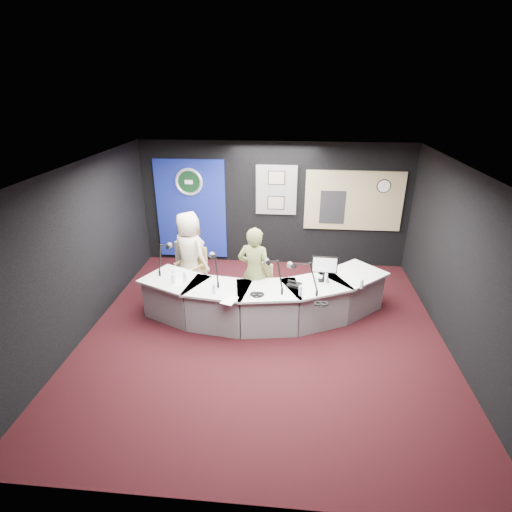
# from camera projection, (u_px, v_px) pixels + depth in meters

# --- Properties ---
(ground) EXTENTS (6.00, 6.00, 0.00)m
(ground) POSITION_uv_depth(u_px,v_px,m) (263.00, 334.00, 6.80)
(ground) COLOR black
(ground) RESTS_ON ground
(ceiling) EXTENTS (6.00, 6.00, 0.02)m
(ceiling) POSITION_uv_depth(u_px,v_px,m) (265.00, 170.00, 5.68)
(ceiling) COLOR silver
(ceiling) RESTS_ON ground
(wall_back) EXTENTS (6.00, 0.02, 2.80)m
(wall_back) POSITION_uv_depth(u_px,v_px,m) (274.00, 205.00, 8.98)
(wall_back) COLOR black
(wall_back) RESTS_ON ground
(wall_front) EXTENTS (6.00, 0.02, 2.80)m
(wall_front) POSITION_uv_depth(u_px,v_px,m) (239.00, 399.00, 3.51)
(wall_front) COLOR black
(wall_front) RESTS_ON ground
(wall_left) EXTENTS (0.02, 6.00, 2.80)m
(wall_left) POSITION_uv_depth(u_px,v_px,m) (80.00, 252.00, 6.49)
(wall_left) COLOR black
(wall_left) RESTS_ON ground
(wall_right) EXTENTS (0.02, 6.00, 2.80)m
(wall_right) POSITION_uv_depth(u_px,v_px,m) (463.00, 267.00, 5.99)
(wall_right) COLOR black
(wall_right) RESTS_ON ground
(broadcast_desk) EXTENTS (4.50, 1.90, 0.75)m
(broadcast_desk) POSITION_uv_depth(u_px,v_px,m) (263.00, 299.00, 7.16)
(broadcast_desk) COLOR silver
(broadcast_desk) RESTS_ON ground
(backdrop_panel) EXTENTS (1.60, 0.05, 2.30)m
(backdrop_panel) POSITION_uv_depth(u_px,v_px,m) (191.00, 210.00, 9.17)
(backdrop_panel) COLOR navy
(backdrop_panel) RESTS_ON wall_back
(agency_seal) EXTENTS (0.63, 0.07, 0.63)m
(agency_seal) POSITION_uv_depth(u_px,v_px,m) (189.00, 182.00, 8.87)
(agency_seal) COLOR silver
(agency_seal) RESTS_ON backdrop_panel
(seal_center) EXTENTS (0.48, 0.01, 0.48)m
(seal_center) POSITION_uv_depth(u_px,v_px,m) (189.00, 182.00, 8.87)
(seal_center) COLOR black
(seal_center) RESTS_ON backdrop_panel
(pinboard) EXTENTS (0.90, 0.04, 1.10)m
(pinboard) POSITION_uv_depth(u_px,v_px,m) (276.00, 190.00, 8.80)
(pinboard) COLOR slate
(pinboard) RESTS_ON wall_back
(framed_photo_upper) EXTENTS (0.34, 0.02, 0.27)m
(framed_photo_upper) POSITION_uv_depth(u_px,v_px,m) (276.00, 178.00, 8.66)
(framed_photo_upper) COLOR gray
(framed_photo_upper) RESTS_ON pinboard
(framed_photo_lower) EXTENTS (0.34, 0.02, 0.27)m
(framed_photo_lower) POSITION_uv_depth(u_px,v_px,m) (276.00, 203.00, 8.89)
(framed_photo_lower) COLOR gray
(framed_photo_lower) RESTS_ON pinboard
(booth_window_frame) EXTENTS (2.12, 0.06, 1.32)m
(booth_window_frame) POSITION_uv_depth(u_px,v_px,m) (354.00, 201.00, 8.74)
(booth_window_frame) COLOR tan
(booth_window_frame) RESTS_ON wall_back
(booth_glow) EXTENTS (2.00, 0.02, 1.20)m
(booth_glow) POSITION_uv_depth(u_px,v_px,m) (354.00, 201.00, 8.73)
(booth_glow) COLOR #D6C587
(booth_glow) RESTS_ON booth_window_frame
(equipment_rack) EXTENTS (0.55, 0.02, 0.75)m
(equipment_rack) POSITION_uv_depth(u_px,v_px,m) (332.00, 207.00, 8.81)
(equipment_rack) COLOR black
(equipment_rack) RESTS_ON booth_window_frame
(wall_clock) EXTENTS (0.28, 0.01, 0.28)m
(wall_clock) POSITION_uv_depth(u_px,v_px,m) (384.00, 186.00, 8.52)
(wall_clock) COLOR white
(wall_clock) RESTS_ON booth_window_frame
(armchair_left) EXTENTS (0.71, 0.71, 0.92)m
(armchair_left) POSITION_uv_depth(u_px,v_px,m) (191.00, 272.00, 7.99)
(armchair_left) COLOR #AA8D4D
(armchair_left) RESTS_ON ground
(armchair_right) EXTENTS (0.72, 0.72, 0.96)m
(armchair_right) POSITION_uv_depth(u_px,v_px,m) (255.00, 290.00, 7.24)
(armchair_right) COLOR #AA8D4D
(armchair_right) RESTS_ON ground
(draped_jacket) EXTENTS (0.48, 0.35, 0.70)m
(draped_jacket) POSITION_uv_depth(u_px,v_px,m) (186.00, 260.00, 8.13)
(draped_jacket) COLOR slate
(draped_jacket) RESTS_ON armchair_left
(person_man) EXTENTS (0.99, 0.91, 1.70)m
(person_man) POSITION_uv_depth(u_px,v_px,m) (190.00, 254.00, 7.83)
(person_man) COLOR beige
(person_man) RESTS_ON ground
(person_woman) EXTENTS (0.69, 0.52, 1.68)m
(person_woman) POSITION_uv_depth(u_px,v_px,m) (255.00, 272.00, 7.10)
(person_woman) COLOR #5E6535
(person_woman) RESTS_ON ground
(computer_monitor) EXTENTS (0.40, 0.04, 0.27)m
(computer_monitor) POSITION_uv_depth(u_px,v_px,m) (325.00, 264.00, 6.85)
(computer_monitor) COLOR black
(computer_monitor) RESTS_ON broadcast_desk
(desk_phone) EXTENTS (0.27, 0.25, 0.05)m
(desk_phone) POSITION_uv_depth(u_px,v_px,m) (294.00, 285.00, 6.80)
(desk_phone) COLOR black
(desk_phone) RESTS_ON broadcast_desk
(headphones_near) EXTENTS (0.20, 0.20, 0.03)m
(headphones_near) POSITION_uv_depth(u_px,v_px,m) (321.00, 304.00, 6.23)
(headphones_near) COLOR black
(headphones_near) RESTS_ON broadcast_desk
(headphones_far) EXTENTS (0.22, 0.22, 0.04)m
(headphones_far) POSITION_uv_depth(u_px,v_px,m) (257.00, 294.00, 6.51)
(headphones_far) COLOR black
(headphones_far) RESTS_ON broadcast_desk
(paper_stack) EXTENTS (0.27, 0.32, 0.00)m
(paper_stack) POSITION_uv_depth(u_px,v_px,m) (177.00, 283.00, 6.91)
(paper_stack) COLOR white
(paper_stack) RESTS_ON broadcast_desk
(notepad) EXTENTS (0.28, 0.34, 0.00)m
(notepad) POSITION_uv_depth(u_px,v_px,m) (229.00, 300.00, 6.36)
(notepad) COLOR white
(notepad) RESTS_ON broadcast_desk
(boom_mic_a) EXTENTS (0.16, 0.74, 0.60)m
(boom_mic_a) POSITION_uv_depth(u_px,v_px,m) (164.00, 254.00, 7.33)
(boom_mic_a) COLOR black
(boom_mic_a) RESTS_ON broadcast_desk
(boom_mic_b) EXTENTS (0.33, 0.70, 0.60)m
(boom_mic_b) POSITION_uv_depth(u_px,v_px,m) (215.00, 264.00, 6.91)
(boom_mic_b) COLOR black
(boom_mic_b) RESTS_ON broadcast_desk
(boom_mic_c) EXTENTS (0.42, 0.66, 0.60)m
(boom_mic_c) POSITION_uv_depth(u_px,v_px,m) (274.00, 270.00, 6.68)
(boom_mic_c) COLOR black
(boom_mic_c) RESTS_ON broadcast_desk
(boom_mic_d) EXTENTS (0.57, 0.55, 0.60)m
(boom_mic_d) POSITION_uv_depth(u_px,v_px,m) (303.00, 273.00, 6.59)
(boom_mic_d) COLOR black
(boom_mic_d) RESTS_ON broadcast_desk
(water_bottles) EXTENTS (3.32, 0.61, 0.18)m
(water_bottles) POSITION_uv_depth(u_px,v_px,m) (265.00, 283.00, 6.72)
(water_bottles) COLOR silver
(water_bottles) RESTS_ON broadcast_desk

